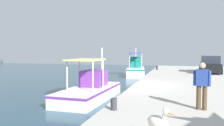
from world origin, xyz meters
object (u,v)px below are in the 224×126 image
fishing_boat_second (90,90)px  mooring_bollard_second (114,104)px  pelican (158,123)px  mooring_bollard_third (157,68)px  fisherman_standing (202,84)px  parked_car (210,65)px  fishing_boat_third (136,70)px

fishing_boat_second → mooring_bollard_second: 5.70m
pelican → mooring_bollard_third: pelican is taller
fishing_boat_second → fisherman_standing: 7.13m
pelican → mooring_bollard_third: 19.66m
fisherman_standing → parked_car: bearing=-8.0°
mooring_bollard_second → fishing_boat_second: bearing=29.5°
mooring_bollard_third → fisherman_standing: bearing=-169.8°
fisherman_standing → mooring_bollard_second: 3.16m
pelican → fisherman_standing: size_ratio=0.50×
parked_car → mooring_bollard_third: 5.36m
fisherman_standing → parked_car: fisherman_standing is taller
fishing_boat_second → parked_car: 12.99m
fishing_boat_third → fisherman_standing: bearing=-162.4°
fisherman_standing → fishing_boat_third: bearing=17.6°
fishing_boat_third → fisherman_standing: (-16.74, -5.31, 0.99)m
fisherman_standing → parked_car: size_ratio=0.39×
fishing_boat_second → parked_car: fishing_boat_second is taller
fisherman_standing → parked_car: (14.43, -2.02, -0.19)m
fishing_boat_second → mooring_bollard_second: size_ratio=13.88×
fishing_boat_third → fisherman_standing: size_ratio=2.92×
fishing_boat_second → fisherman_standing: fishing_boat_second is taller
fisherman_standing → mooring_bollard_second: (-0.88, 2.95, -0.70)m
parked_car → fishing_boat_second: bearing=143.1°
mooring_bollard_second → parked_car: bearing=-18.0°
parked_car → mooring_bollard_third: size_ratio=9.53×
fishing_boat_second → fisherman_standing: (-4.06, -5.75, 1.14)m
fisherman_standing → mooring_bollard_third: 16.66m
fishing_boat_third → parked_car: bearing=-107.5°
fishing_boat_third → fisherman_standing: 17.59m
fishing_boat_third → parked_car: fishing_boat_third is taller
pelican → fisherman_standing: (3.21, -1.24, 0.51)m
mooring_bollard_second → mooring_bollard_third: mooring_bollard_third is taller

